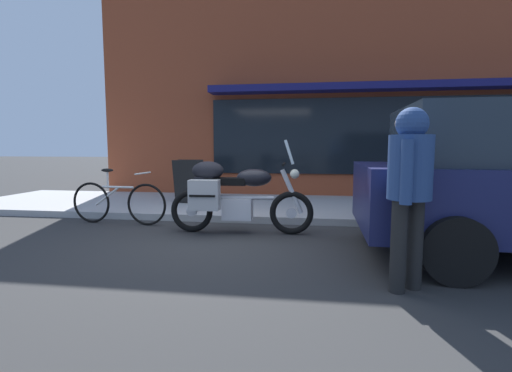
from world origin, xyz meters
The scene contains 6 objects.
ground_plane centered at (0.00, 0.00, 0.00)m, with size 80.00×80.00×0.00m, color #2E2E2E.
storefront_building centered at (5.63, 4.36, 3.51)m, with size 19.26×0.90×7.18m.
touring_motorcycle centered at (0.15, 0.45, 0.61)m, with size 2.17×0.72×1.40m.
parked_bicycle centered at (-1.90, 0.84, 0.38)m, with size 1.74×0.48×0.94m.
pedestrian_walking centered at (2.18, -1.51, 1.03)m, with size 0.49×0.53×1.65m.
sandwich_board_sign centered at (-1.24, 2.55, 0.58)m, with size 0.55×0.41×0.91m.
Camera 1 is at (1.32, -4.96, 1.30)m, focal length 26.17 mm.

